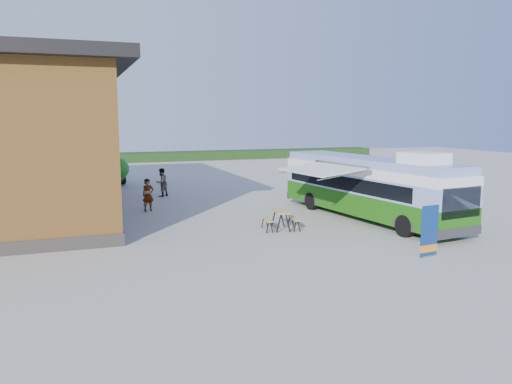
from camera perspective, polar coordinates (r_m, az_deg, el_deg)
name	(u,v)px	position (r m, az deg, el deg)	size (l,w,h in m)	color
ground	(280,233)	(21.41, 2.74, -4.66)	(100.00, 100.00, 0.00)	#BCB7AD
barn	(25,142)	(29.33, -24.86, 5.20)	(9.60, 21.20, 7.50)	brown
hedge	(218,155)	(59.59, -4.38, 4.23)	(40.00, 3.00, 1.00)	#264419
bus	(368,185)	(24.60, 12.70, 0.74)	(3.70, 11.41, 3.44)	#297313
awning	(324,170)	(23.00, 7.73, 2.52)	(2.91, 4.20, 0.50)	white
banner	(429,236)	(18.62, 19.19, -4.75)	(0.80, 0.24, 1.84)	navy
picnic_table	(281,216)	(21.86, 2.82, -2.71)	(1.68, 1.55, 0.84)	tan
person_a	(148,195)	(26.75, -12.23, -0.33)	(0.63, 0.41, 1.72)	#999999
person_b	(162,182)	(31.65, -10.75, 1.09)	(0.86, 0.67, 1.76)	#999999
slurry_tanker	(109,167)	(38.92, -16.48, 2.71)	(2.62, 5.52, 2.09)	#228618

